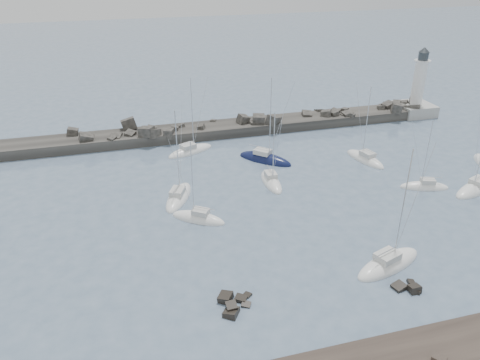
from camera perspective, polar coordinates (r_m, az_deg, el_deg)
name	(u,v)px	position (r m, az deg, el deg)	size (l,w,h in m)	color
ground	(253,251)	(55.08, 1.60, -8.64)	(400.00, 400.00, 0.00)	slate
rock_cluster_near	(232,305)	(47.74, -0.92, -15.04)	(3.84, 4.15, 1.63)	black
rock_cluster_far	(408,288)	(52.63, 19.75, -12.27)	(3.02, 2.44, 1.33)	black
breakwater	(156,138)	(86.99, -10.24, 5.04)	(115.00, 7.38, 5.47)	#2F2D2A
lighthouse	(416,100)	(105.02, 20.64, 9.10)	(7.00, 7.00, 14.60)	#A2A29D
sailboat_2	(179,197)	(66.29, -7.49, -2.12)	(6.13, 8.96, 13.71)	white
sailboat_3	(190,151)	(80.95, -6.07, 3.48)	(9.11, 6.00, 13.80)	white
sailboat_4	(199,219)	(61.03, -5.08, -4.72)	(7.34, 6.13, 11.83)	white
sailboat_5	(271,182)	(70.08, 3.82, -0.27)	(2.65, 7.73, 12.24)	white
sailboat_6	(388,264)	(55.24, 17.63, -9.78)	(9.94, 5.92, 15.05)	white
sailboat_7	(265,160)	(77.47, 3.06, 2.51)	(8.71, 8.79, 15.00)	#0D1439
sailboat_8	(424,187)	(73.68, 21.55, -0.81)	(7.36, 4.33, 11.24)	white
sailboat_9	(365,159)	(80.13, 15.00, 2.43)	(4.47, 8.75, 13.32)	white
sailboat_10	(475,189)	(76.12, 26.77, -0.99)	(9.57, 5.97, 14.47)	white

